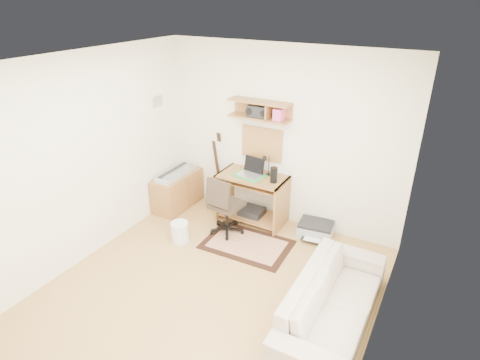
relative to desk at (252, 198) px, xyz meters
The scene contains 22 objects.
floor 1.79m from the desk, 79.67° to the right, with size 3.60×4.00×0.01m, color tan.
ceiling 2.84m from the desk, 79.67° to the right, with size 3.60×4.00×0.01m, color white.
back_wall 1.02m from the desk, 41.69° to the left, with size 3.60×0.01×2.60m, color white.
left_wall 2.46m from the desk, 130.83° to the right, with size 0.01×4.00×2.60m, color white.
right_wall 2.88m from the desk, 39.14° to the right, with size 0.01×4.00×2.60m, color white.
wall_shelf 1.33m from the desk, 84.54° to the left, with size 0.90×0.25×0.26m, color #9C6A37.
cork_board 0.84m from the desk, 86.78° to the left, with size 0.64×0.03×0.49m, color tan.
wall_photo 2.01m from the desk, behind, with size 0.02×0.20×0.15m, color #4C8CBF.
desk is the anchor object (origin of this frame).
laptop 0.50m from the desk, 153.26° to the right, with size 0.33×0.33×0.26m, color silver, non-canonical shape.
speaker 0.61m from the desk, ahead, with size 0.10×0.10×0.23m, color black.
desk_lamp 0.58m from the desk, 36.16° to the left, with size 0.10×0.10×0.31m, color black, non-canonical shape.
pencil_cup 0.54m from the desk, 17.85° to the left, with size 0.08×0.08×0.11m, color #3846A9.
boombox 1.31m from the desk, 90.14° to the left, with size 0.31×0.14×0.16m, color black.
rug 0.77m from the desk, 68.49° to the right, with size 1.18×0.79×0.02m, color beige.
task_chair 0.51m from the desk, 109.01° to the right, with size 0.47×0.47×0.91m, color #31271D, non-canonical shape.
cabinet 1.28m from the desk, behind, with size 0.40×0.90×0.55m, color #9C6A37.
music_keyboard 1.29m from the desk, behind, with size 0.25×0.79×0.07m, color #B2B5BA.
guitar 0.78m from the desk, 169.56° to the left, with size 0.33×0.20×1.22m, color #B37F37, non-canonical shape.
waste_basket 1.19m from the desk, 121.89° to the right, with size 0.24×0.24×0.29m, color white.
printer 1.04m from the desk, ahead, with size 0.49×0.38×0.19m, color #A5A8AA.
sofa 2.23m from the desk, 40.42° to the right, with size 1.88×0.55×0.73m, color #C4B19B.
Camera 1 is at (2.09, -2.98, 3.20)m, focal length 29.83 mm.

